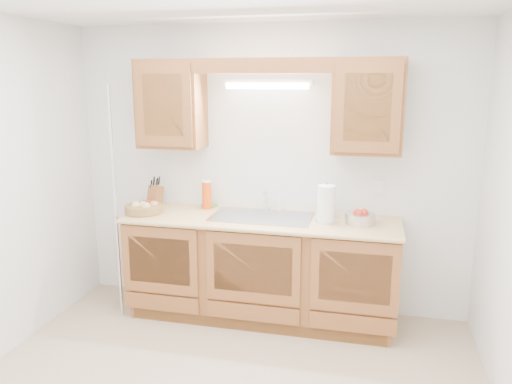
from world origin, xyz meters
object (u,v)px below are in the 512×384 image
(knife_block, at_px, (155,195))
(apple_bowl, at_px, (360,217))
(fruit_basket, at_px, (144,208))
(paper_towel, at_px, (326,204))

(knife_block, height_order, apple_bowl, knife_block)
(fruit_basket, bearing_deg, paper_towel, 2.28)
(knife_block, xyz_separation_m, apple_bowl, (1.84, -0.16, -0.05))
(knife_block, relative_size, paper_towel, 0.78)
(knife_block, bearing_deg, paper_towel, 4.77)
(paper_towel, xyz_separation_m, apple_bowl, (0.27, 0.02, -0.10))
(fruit_basket, xyz_separation_m, paper_towel, (1.57, 0.06, 0.11))
(knife_block, relative_size, apple_bowl, 0.91)
(fruit_basket, height_order, knife_block, knife_block)
(fruit_basket, distance_m, apple_bowl, 1.85)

